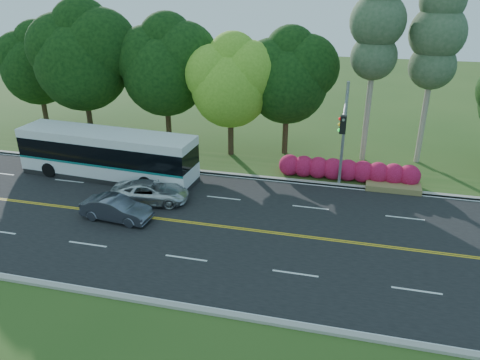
% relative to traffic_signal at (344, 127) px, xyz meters
% --- Properties ---
extents(ground, '(120.00, 120.00, 0.00)m').
position_rel_traffic_signal_xyz_m(ground, '(-6.49, -5.40, -4.67)').
color(ground, '#2C4F1A').
rests_on(ground, ground).
extents(road, '(60.00, 14.00, 0.02)m').
position_rel_traffic_signal_xyz_m(road, '(-6.49, -5.40, -4.66)').
color(road, black).
rests_on(road, ground).
extents(curb_north, '(60.00, 0.30, 0.15)m').
position_rel_traffic_signal_xyz_m(curb_north, '(-6.49, 1.75, -4.60)').
color(curb_north, '#A9A499').
rests_on(curb_north, ground).
extents(curb_south, '(60.00, 0.30, 0.15)m').
position_rel_traffic_signal_xyz_m(curb_south, '(-6.49, -12.55, -4.60)').
color(curb_south, '#A9A499').
rests_on(curb_south, ground).
extents(grass_verge, '(60.00, 4.00, 0.10)m').
position_rel_traffic_signal_xyz_m(grass_verge, '(-6.49, 3.60, -4.62)').
color(grass_verge, '#2C4F1A').
rests_on(grass_verge, ground).
extents(lane_markings, '(57.60, 13.82, 0.00)m').
position_rel_traffic_signal_xyz_m(lane_markings, '(-6.59, -5.40, -4.65)').
color(lane_markings, gold).
rests_on(lane_markings, road).
extents(tree_row, '(44.70, 9.10, 13.84)m').
position_rel_traffic_signal_xyz_m(tree_row, '(-11.65, 6.73, 2.06)').
color(tree_row, black).
rests_on(tree_row, ground).
extents(bougainvillea_hedge, '(9.50, 2.25, 1.50)m').
position_rel_traffic_signal_xyz_m(bougainvillea_hedge, '(0.69, 2.75, -3.95)').
color(bougainvillea_hedge, maroon).
rests_on(bougainvillea_hedge, ground).
extents(traffic_signal, '(0.42, 6.10, 7.00)m').
position_rel_traffic_signal_xyz_m(traffic_signal, '(0.00, 0.00, 0.00)').
color(traffic_signal, '#92949A').
rests_on(traffic_signal, ground).
extents(transit_bus, '(12.67, 3.59, 3.28)m').
position_rel_traffic_signal_xyz_m(transit_bus, '(-15.63, -0.58, -3.03)').
color(transit_bus, white).
rests_on(transit_bus, road).
extents(sedan, '(4.25, 1.79, 1.37)m').
position_rel_traffic_signal_xyz_m(sedan, '(-12.24, -6.04, -3.97)').
color(sedan, '#545866').
rests_on(sedan, road).
extents(suv, '(5.10, 3.08, 1.32)m').
position_rel_traffic_signal_xyz_m(suv, '(-11.28, -3.49, -3.99)').
color(suv, silver).
rests_on(suv, road).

